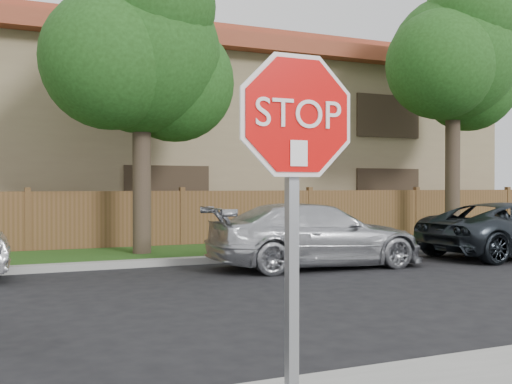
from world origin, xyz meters
name	(u,v)px	position (x,y,z in m)	size (l,w,h in m)	color
far_curb	(35,269)	(0.00, 8.15, 0.07)	(70.00, 0.30, 0.15)	gray
grass_strip	(31,260)	(0.00, 9.80, 0.06)	(70.00, 3.00, 0.12)	#1E4714
fence	(28,223)	(0.00, 11.40, 0.80)	(70.00, 0.12, 1.60)	brown
apartment_building	(20,133)	(0.00, 17.00, 3.53)	(35.20, 9.20, 7.20)	#877354
tree_mid	(144,54)	(2.52, 9.57, 4.87)	(4.80, 3.90, 7.35)	#382B21
tree_right	(456,59)	(12.02, 9.57, 5.57)	(4.80, 3.90, 8.20)	#382B21
stop_sign	(295,171)	(0.92, -1.48, 1.83)	(1.01, 0.13, 2.55)	gray
sedan_right	(316,235)	(5.55, 6.60, 0.68)	(1.91, 4.71, 1.37)	#BABCC2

